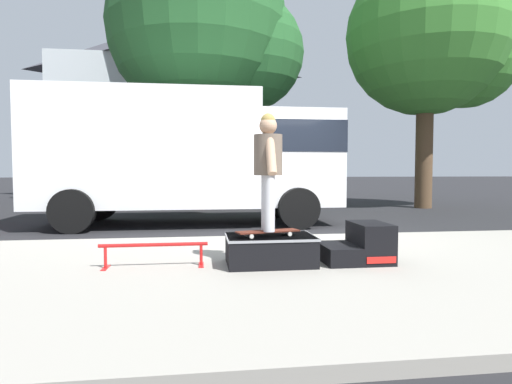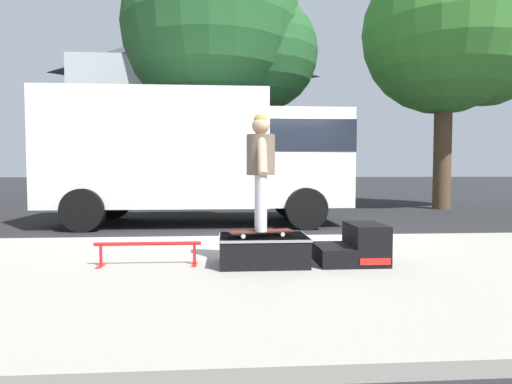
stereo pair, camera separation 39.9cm
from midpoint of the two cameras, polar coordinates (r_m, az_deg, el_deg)
ground_plane at (r=8.14m, az=3.34°, el=-6.08°), size 140.00×140.00×0.00m
sidewalk_slab at (r=5.27m, az=9.63°, el=-10.46°), size 50.00×5.00×0.12m
skate_box at (r=5.23m, az=-0.28°, el=-7.69°), size 1.08×0.73×0.36m
kicker_ramp at (r=5.50m, az=11.90°, el=-7.11°), size 0.83×0.69×0.49m
grind_rail at (r=5.29m, az=-15.77°, el=-7.48°), size 1.28×0.28×0.29m
skateboard at (r=5.14m, az=-0.61°, el=-5.38°), size 0.81×0.38×0.07m
skater_kid at (r=5.08m, az=-0.62°, el=4.08°), size 0.34×0.73×1.42m
box_truck at (r=10.11m, az=-9.88°, el=5.31°), size 6.91×2.63×3.05m
street_tree_main at (r=16.00m, az=22.35°, el=18.40°), size 5.80×5.27×8.39m
street_tree_neighbour at (r=14.60m, az=-7.27°, el=20.33°), size 6.31×5.74×8.68m
house_behind at (r=21.49m, az=-12.36°, el=10.83°), size 9.54×8.22×8.40m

